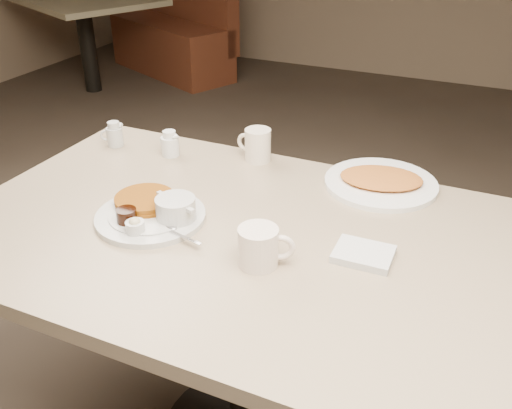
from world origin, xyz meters
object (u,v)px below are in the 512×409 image
at_px(hash_plate, 381,182).
at_px(coffee_mug_far, 257,145).
at_px(diner_table, 253,289).
at_px(booth_back_left, 167,26).
at_px(coffee_mug_near, 260,246).
at_px(main_plate, 154,211).
at_px(creamer_right, 170,144).
at_px(creamer_left, 114,135).

bearing_deg(hash_plate, coffee_mug_far, 178.09).
height_order(diner_table, booth_back_left, booth_back_left).
relative_size(coffee_mug_near, hash_plate, 0.36).
xyz_separation_m(diner_table, main_plate, (-0.25, -0.04, 0.19)).
height_order(coffee_mug_far, booth_back_left, booth_back_left).
height_order(coffee_mug_near, booth_back_left, booth_back_left).
distance_m(hash_plate, booth_back_left, 3.85).
bearing_deg(hash_plate, main_plate, -138.91).
height_order(coffee_mug_near, creamer_right, coffee_mug_near).
bearing_deg(creamer_left, booth_back_left, 119.87).
distance_m(coffee_mug_near, booth_back_left, 4.14).
xyz_separation_m(coffee_mug_near, creamer_left, (-0.69, 0.41, -0.01)).
height_order(diner_table, coffee_mug_near, coffee_mug_near).
relative_size(coffee_mug_far, hash_plate, 0.31).
distance_m(main_plate, booth_back_left, 3.90).
bearing_deg(diner_table, hash_plate, 59.39).
bearing_deg(hash_plate, booth_back_left, 131.49).
bearing_deg(hash_plate, creamer_right, -174.28).
distance_m(main_plate, coffee_mug_far, 0.44).
bearing_deg(booth_back_left, main_plate, -57.85).
bearing_deg(creamer_left, main_plate, -42.35).
bearing_deg(coffee_mug_near, creamer_right, 139.63).
bearing_deg(creamer_right, hash_plate, 5.72).
xyz_separation_m(creamer_left, hash_plate, (0.85, 0.07, -0.02)).
distance_m(coffee_mug_far, creamer_left, 0.47).
xyz_separation_m(diner_table, coffee_mug_near, (0.07, -0.11, 0.22)).
height_order(coffee_mug_far, creamer_left, coffee_mug_far).
xyz_separation_m(coffee_mug_near, booth_back_left, (-2.39, 3.36, -0.39)).
bearing_deg(diner_table, creamer_right, 143.86).
distance_m(main_plate, coffee_mug_near, 0.33).
bearing_deg(coffee_mug_near, hash_plate, 72.22).
relative_size(diner_table, hash_plate, 3.98).
distance_m(creamer_left, creamer_right, 0.20).
relative_size(main_plate, hash_plate, 0.96).
xyz_separation_m(main_plate, coffee_mug_far, (0.09, 0.43, 0.03)).
xyz_separation_m(hash_plate, booth_back_left, (-2.54, 2.87, -0.35)).
bearing_deg(booth_back_left, creamer_right, -57.18).
bearing_deg(coffee_mug_far, main_plate, -101.90).
xyz_separation_m(creamer_left, creamer_right, (0.20, 0.01, -0.00)).
distance_m(main_plate, hash_plate, 0.63).
bearing_deg(diner_table, coffee_mug_far, 112.84).
height_order(creamer_left, hash_plate, creamer_left).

